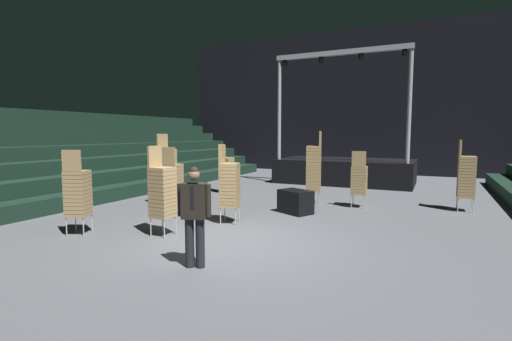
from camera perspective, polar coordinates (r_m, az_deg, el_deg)
The scene contains 15 objects.
ground_plane at distance 7.86m, azimuth -3.38°, elevation -11.18°, with size 22.00×30.00×0.10m, color #515459.
arena_end_wall at distance 21.95m, azimuth 16.34°, elevation 10.08°, with size 22.00×0.30×8.00m, color black.
bleacher_bank_left at distance 14.25m, azimuth -32.06°, elevation 2.18°, with size 5.25×24.00×3.15m.
stage_riser at distance 17.31m, azimuth 13.43°, elevation 0.22°, with size 5.88×3.13×5.62m.
man_with_tie at distance 6.25m, azimuth -9.43°, elevation -6.17°, with size 0.57×0.35×1.69m.
chair_stack_front_left at distance 11.92m, azimuth 8.85°, elevation 0.43°, with size 0.52×0.52×2.31m.
chair_stack_front_right at distance 9.26m, azimuth -4.11°, elevation -2.05°, with size 0.54×0.54×1.96m.
chair_stack_mid_left at distance 10.20m, azimuth -12.68°, elevation -1.70°, with size 0.50×0.50×1.88m.
chair_stack_mid_right at distance 14.00m, azimuth -4.57°, elevation 0.22°, with size 0.46×0.46×1.79m.
chair_stack_mid_centre at distance 9.12m, azimuth -25.64°, elevation -2.99°, with size 0.58×0.58×1.88m.
chair_stack_rear_left at distance 11.76m, azimuth -13.48°, elevation 0.07°, with size 0.52×0.52×2.22m.
chair_stack_rear_right at distance 12.20m, azimuth 29.48°, elevation -0.71°, with size 0.45×0.45×2.05m.
chair_stack_rear_centre at distance 8.37m, azimuth -14.17°, elevation -3.04°, with size 0.45×0.45×1.96m.
chair_stack_aisle_left at distance 11.64m, azimuth 15.50°, elevation -1.29°, with size 0.46×0.46×1.71m.
equipment_road_case at distance 10.51m, azimuth 6.05°, elevation -4.77°, with size 0.90×0.60×0.65m, color black.
Camera 1 is at (3.68, -6.56, 2.23)m, focal length 26.13 mm.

